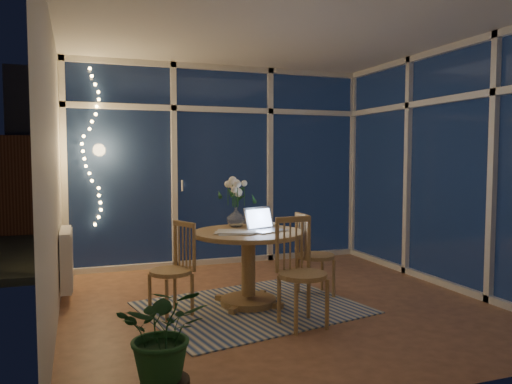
# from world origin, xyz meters

# --- Properties ---
(floor) EXTENTS (4.00, 4.00, 0.00)m
(floor) POSITION_xyz_m (0.00, 0.00, 0.00)
(floor) COLOR brown
(floor) RESTS_ON ground
(ceiling) EXTENTS (4.00, 4.00, 0.00)m
(ceiling) POSITION_xyz_m (0.00, 0.00, 2.60)
(ceiling) COLOR silver
(ceiling) RESTS_ON wall_back
(wall_back) EXTENTS (4.00, 0.04, 2.60)m
(wall_back) POSITION_xyz_m (0.00, 2.00, 1.30)
(wall_back) COLOR beige
(wall_back) RESTS_ON floor
(wall_front) EXTENTS (4.00, 0.04, 2.60)m
(wall_front) POSITION_xyz_m (0.00, -2.00, 1.30)
(wall_front) COLOR beige
(wall_front) RESTS_ON floor
(wall_left) EXTENTS (0.04, 4.00, 2.60)m
(wall_left) POSITION_xyz_m (-2.00, 0.00, 1.30)
(wall_left) COLOR beige
(wall_left) RESTS_ON floor
(wall_right) EXTENTS (0.04, 4.00, 2.60)m
(wall_right) POSITION_xyz_m (2.00, 0.00, 1.30)
(wall_right) COLOR beige
(wall_right) RESTS_ON floor
(window_wall_back) EXTENTS (4.00, 0.10, 2.60)m
(window_wall_back) POSITION_xyz_m (0.00, 1.96, 1.30)
(window_wall_back) COLOR silver
(window_wall_back) RESTS_ON floor
(window_wall_right) EXTENTS (0.10, 4.00, 2.60)m
(window_wall_right) POSITION_xyz_m (1.96, 0.00, 1.30)
(window_wall_right) COLOR silver
(window_wall_right) RESTS_ON floor
(radiator) EXTENTS (0.10, 0.70, 0.58)m
(radiator) POSITION_xyz_m (-1.94, 0.90, 0.40)
(radiator) COLOR silver
(radiator) RESTS_ON wall_left
(fairy_lights) EXTENTS (0.24, 0.10, 1.85)m
(fairy_lights) POSITION_xyz_m (-1.65, 1.88, 1.52)
(fairy_lights) COLOR #E9B25D
(fairy_lights) RESTS_ON window_wall_back
(garden_patio) EXTENTS (12.00, 6.00, 0.10)m
(garden_patio) POSITION_xyz_m (0.50, 5.00, -0.06)
(garden_patio) COLOR black
(garden_patio) RESTS_ON ground
(garden_fence) EXTENTS (11.00, 0.08, 1.80)m
(garden_fence) POSITION_xyz_m (0.00, 5.50, 0.90)
(garden_fence) COLOR #321A12
(garden_fence) RESTS_ON ground
(neighbour_roof) EXTENTS (7.00, 3.00, 2.20)m
(neighbour_roof) POSITION_xyz_m (0.30, 8.50, 2.20)
(neighbour_roof) COLOR #2F3139
(neighbour_roof) RESTS_ON ground
(garden_shrubs) EXTENTS (0.90, 0.90, 0.90)m
(garden_shrubs) POSITION_xyz_m (-0.80, 3.40, 0.45)
(garden_shrubs) COLOR black
(garden_shrubs) RESTS_ON ground
(rug) EXTENTS (2.17, 1.87, 0.01)m
(rug) POSITION_xyz_m (-0.30, -0.06, 0.01)
(rug) COLOR beige
(rug) RESTS_ON floor
(dining_table) EXTENTS (1.24, 1.24, 0.71)m
(dining_table) POSITION_xyz_m (-0.30, 0.04, 0.36)
(dining_table) COLOR olive
(dining_table) RESTS_ON floor
(chair_left) EXTENTS (0.52, 0.52, 0.85)m
(chair_left) POSITION_xyz_m (-1.06, -0.04, 0.42)
(chair_left) COLOR olive
(chair_left) RESTS_ON floor
(chair_right) EXTENTS (0.42, 0.42, 0.86)m
(chair_right) POSITION_xyz_m (0.45, 0.12, 0.43)
(chair_right) COLOR olive
(chair_right) RESTS_ON floor
(chair_front) EXTENTS (0.47, 0.47, 0.92)m
(chair_front) POSITION_xyz_m (-0.07, -0.68, 0.46)
(chair_front) COLOR olive
(chair_front) RESTS_ON floor
(laptop) EXTENTS (0.42, 0.39, 0.24)m
(laptop) POSITION_xyz_m (-0.14, -0.04, 0.84)
(laptop) COLOR silver
(laptop) RESTS_ON dining_table
(flower_vase) EXTENTS (0.24, 0.24, 0.21)m
(flower_vase) POSITION_xyz_m (-0.32, 0.37, 0.82)
(flower_vase) COLOR white
(flower_vase) RESTS_ON dining_table
(bowl) EXTENTS (0.18, 0.18, 0.04)m
(bowl) POSITION_xyz_m (0.01, 0.25, 0.73)
(bowl) COLOR white
(bowl) RESTS_ON dining_table
(newspapers) EXTENTS (0.40, 0.34, 0.02)m
(newspapers) POSITION_xyz_m (-0.47, 0.00, 0.72)
(newspapers) COLOR silver
(newspapers) RESTS_ON dining_table
(phone) EXTENTS (0.13, 0.10, 0.01)m
(phone) POSITION_xyz_m (-0.16, -0.09, 0.72)
(phone) COLOR black
(phone) RESTS_ON dining_table
(potted_plant) EXTENTS (0.64, 0.59, 0.76)m
(potted_plant) POSITION_xyz_m (-1.37, -1.63, 0.38)
(potted_plant) COLOR #194721
(potted_plant) RESTS_ON floor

